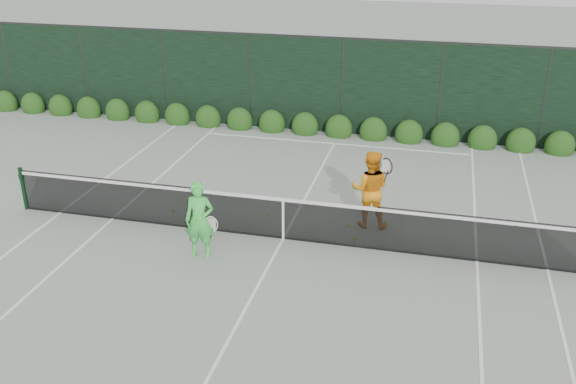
# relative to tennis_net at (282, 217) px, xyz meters

# --- Properties ---
(ground) EXTENTS (80.00, 80.00, 0.00)m
(ground) POSITION_rel_tennis_net_xyz_m (0.02, 0.00, -0.53)
(ground) COLOR gray
(ground) RESTS_ON ground
(tennis_net) EXTENTS (12.90, 0.10, 1.07)m
(tennis_net) POSITION_rel_tennis_net_xyz_m (0.00, 0.00, 0.00)
(tennis_net) COLOR black
(tennis_net) RESTS_ON ground
(player_woman) EXTENTS (0.67, 0.47, 1.64)m
(player_woman) POSITION_rel_tennis_net_xyz_m (-1.46, -1.10, 0.29)
(player_woman) COLOR #3FD74C
(player_woman) RESTS_ON ground
(player_man) EXTENTS (0.95, 0.73, 1.81)m
(player_man) POSITION_rel_tennis_net_xyz_m (1.75, 1.10, 0.37)
(player_man) COLOR orange
(player_man) RESTS_ON ground
(court_lines) EXTENTS (11.03, 23.83, 0.01)m
(court_lines) POSITION_rel_tennis_net_xyz_m (0.02, 0.00, -0.53)
(court_lines) COLOR white
(court_lines) RESTS_ON ground
(windscreen_fence) EXTENTS (32.00, 21.07, 3.06)m
(windscreen_fence) POSITION_rel_tennis_net_xyz_m (0.02, -2.71, 0.98)
(windscreen_fence) COLOR black
(windscreen_fence) RESTS_ON ground
(hedge_row) EXTENTS (31.66, 0.65, 0.94)m
(hedge_row) POSITION_rel_tennis_net_xyz_m (0.02, 7.15, -0.30)
(hedge_row) COLOR #15350E
(hedge_row) RESTS_ON ground
(tennis_balls) EXTENTS (4.52, 0.77, 0.07)m
(tennis_balls) POSITION_rel_tennis_net_xyz_m (-0.55, 0.74, -0.50)
(tennis_balls) COLOR #D5EC34
(tennis_balls) RESTS_ON ground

